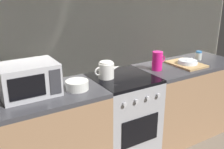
{
  "coord_description": "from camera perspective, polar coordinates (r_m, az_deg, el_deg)",
  "views": [
    {
      "loc": [
        -1.38,
        -2.03,
        1.78
      ],
      "look_at": [
        -0.13,
        0.0,
        0.95
      ],
      "focal_mm": 42.37,
      "sensor_mm": 36.0,
      "label": 1
    }
  ],
  "objects": [
    {
      "name": "microwave",
      "position": [
        2.26,
        -17.54,
        -0.99
      ],
      "size": [
        0.46,
        0.35,
        0.27
      ],
      "color": "#B2B2B7",
      "rests_on": "counter_left"
    },
    {
      "name": "dish_pile",
      "position": [
        3.1,
        15.82,
        2.38
      ],
      "size": [
        0.3,
        0.4,
        0.07
      ],
      "color": "tan",
      "rests_on": "counter_right"
    },
    {
      "name": "kettle",
      "position": [
        2.56,
        -1.22,
        0.97
      ],
      "size": [
        0.28,
        0.15,
        0.17
      ],
      "color": "white",
      "rests_on": "stove_unit"
    },
    {
      "name": "counter_right",
      "position": [
        3.33,
        15.31,
        -5.07
      ],
      "size": [
        1.2,
        0.6,
        0.9
      ],
      "color": "#997251",
      "rests_on": "ground_plane"
    },
    {
      "name": "mixing_bowl",
      "position": [
        2.32,
        -7.54,
        -2.27
      ],
      "size": [
        0.2,
        0.2,
        0.08
      ],
      "primitive_type": "cylinder",
      "color": "silver",
      "rests_on": "counter_left"
    },
    {
      "name": "spice_jar",
      "position": [
        3.35,
        18.17,
        3.92
      ],
      "size": [
        0.08,
        0.08,
        0.1
      ],
      "color": "silver",
      "rests_on": "counter_right"
    },
    {
      "name": "pitcher",
      "position": [
        2.84,
        9.72,
        2.95
      ],
      "size": [
        0.16,
        0.11,
        0.2
      ],
      "color": "#E5197A",
      "rests_on": "counter_right"
    },
    {
      "name": "back_wall",
      "position": [
        2.79,
        -1.23,
        7.18
      ],
      "size": [
        3.6,
        0.05,
        2.4
      ],
      "color": "#B2AD9E",
      "rests_on": "ground_plane"
    },
    {
      "name": "counter_left",
      "position": [
        2.48,
        -15.87,
        -14.13
      ],
      "size": [
        1.2,
        0.6,
        0.9
      ],
      "color": "#997251",
      "rests_on": "ground_plane"
    },
    {
      "name": "stove_unit",
      "position": [
        2.79,
        2.29,
        -9.28
      ],
      "size": [
        0.6,
        0.63,
        0.9
      ],
      "color": "#9E9EA3",
      "rests_on": "ground_plane"
    }
  ]
}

